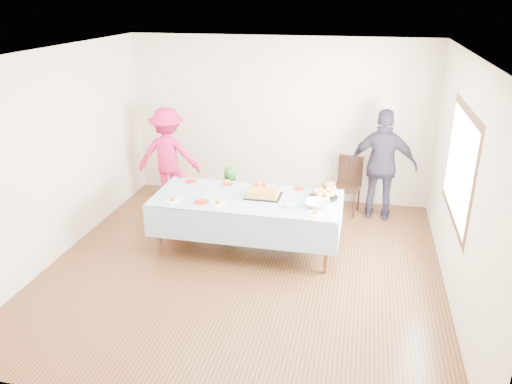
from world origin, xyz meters
TOP-DOWN VIEW (x-y plane):
  - ground at (0.00, 0.00)m, footprint 5.00×5.00m
  - room_walls at (0.05, 0.00)m, footprint 5.04×5.04m
  - party_table at (-0.07, 0.47)m, footprint 2.50×1.10m
  - birthday_cake at (0.14, 0.54)m, footprint 0.48×0.37m
  - rolls_tray at (0.93, 0.67)m, footprint 0.38×0.38m
  - punch_bowl at (0.88, 0.35)m, footprint 0.32×0.32m
  - party_hat at (1.05, 0.93)m, footprint 0.09×0.09m
  - fork_pile at (0.54, 0.24)m, footprint 0.24×0.18m
  - plate_red_far_a at (-1.00, 0.86)m, footprint 0.16×0.16m
  - plate_red_far_b at (-0.45, 0.89)m, footprint 0.16×0.16m
  - plate_red_far_c at (0.01, 0.91)m, footprint 0.19×0.19m
  - plate_red_far_d at (0.56, 0.92)m, footprint 0.16×0.16m
  - plate_red_near at (-0.61, 0.17)m, footprint 0.19×0.19m
  - plate_white_left at (-0.98, 0.12)m, footprint 0.21×0.21m
  - plate_white_mid at (-0.38, 0.16)m, footprint 0.21×0.21m
  - plate_white_right at (0.88, 0.12)m, footprint 0.21×0.21m
  - dining_chair at (1.21, 2.10)m, footprint 0.46×0.46m
  - toddler_left at (-1.22, 1.07)m, footprint 0.37×0.29m
  - toddler_mid at (-0.59, 1.52)m, footprint 0.45×0.35m
  - toddler_right at (0.95, 0.90)m, footprint 0.48×0.38m
  - adult_left at (-1.75, 1.89)m, footprint 1.10×0.72m
  - adult_right at (1.71, 1.94)m, footprint 1.04×0.49m

SIDE VIEW (x-z plane):
  - ground at x=0.00m, z-range 0.00..0.00m
  - toddler_mid at x=-0.59m, z-range 0.00..0.82m
  - toddler_left at x=-1.22m, z-range 0.00..0.88m
  - toddler_right at x=0.95m, z-range 0.00..0.94m
  - dining_chair at x=1.21m, z-range 0.05..0.96m
  - party_table at x=-0.07m, z-range 0.33..1.11m
  - plate_red_far_a at x=-1.00m, z-range 0.78..0.79m
  - plate_red_far_b at x=-0.45m, z-range 0.78..0.79m
  - plate_red_far_c at x=0.01m, z-range 0.78..0.79m
  - plate_red_far_d at x=0.56m, z-range 0.78..0.79m
  - plate_red_near at x=-0.61m, z-range 0.78..0.79m
  - plate_white_left at x=-0.98m, z-range 0.78..0.79m
  - plate_white_mid at x=-0.38m, z-range 0.78..0.79m
  - plate_white_right at x=0.88m, z-range 0.78..0.79m
  - adult_left at x=-1.75m, z-range 0.00..1.61m
  - fork_pile at x=0.54m, z-range 0.78..0.85m
  - punch_bowl at x=0.88m, z-range 0.78..0.86m
  - birthday_cake at x=0.14m, z-range 0.78..0.86m
  - rolls_tray at x=0.93m, z-range 0.77..0.89m
  - party_hat at x=1.05m, z-range 0.78..0.93m
  - adult_right at x=1.71m, z-range 0.00..1.74m
  - room_walls at x=0.05m, z-range 0.41..3.13m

